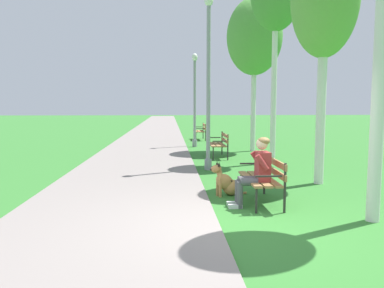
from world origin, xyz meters
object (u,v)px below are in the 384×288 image
(park_bench_far, at_px, (201,130))
(birch_tree_fourth, at_px, (254,37))
(person_seated_on_near_bench, at_px, (257,169))
(park_bench_mid, at_px, (220,143))
(lamp_post_near, at_px, (208,81))
(park_bench_near, at_px, (264,175))
(dog_shepherd, at_px, (227,183))
(lamp_post_mid, at_px, (195,99))

(park_bench_far, distance_m, birch_tree_fourth, 6.44)
(person_seated_on_near_bench, bearing_deg, park_bench_mid, 88.34)
(park_bench_mid, bearing_deg, lamp_post_near, -104.61)
(person_seated_on_near_bench, bearing_deg, park_bench_near, 52.13)
(park_bench_near, height_order, dog_shepherd, park_bench_near)
(park_bench_far, xyz_separation_m, person_seated_on_near_bench, (-0.08, -13.02, 0.17))
(park_bench_mid, bearing_deg, park_bench_near, -89.80)
(park_bench_near, distance_m, park_bench_mid, 6.13)
(park_bench_far, distance_m, person_seated_on_near_bench, 13.02)
(park_bench_mid, relative_size, dog_shepherd, 1.85)
(park_bench_near, height_order, park_bench_far, same)
(park_bench_far, bearing_deg, dog_shepherd, -92.28)
(birch_tree_fourth, bearing_deg, park_bench_far, 108.64)
(park_bench_mid, distance_m, dog_shepherd, 5.59)
(lamp_post_near, bearing_deg, lamp_post_mid, 89.85)
(park_bench_mid, distance_m, birch_tree_fourth, 4.52)
(park_bench_mid, distance_m, person_seated_on_near_bench, 6.40)
(park_bench_far, distance_m, lamp_post_mid, 3.64)
(park_bench_far, bearing_deg, person_seated_on_near_bench, -90.37)
(person_seated_on_near_bench, xyz_separation_m, birch_tree_fourth, (1.73, 8.15, 3.70))
(park_bench_mid, xyz_separation_m, person_seated_on_near_bench, (-0.19, -6.40, 0.17))
(park_bench_mid, height_order, dog_shepherd, park_bench_mid)
(park_bench_near, bearing_deg, birch_tree_fourth, 79.07)
(lamp_post_mid, bearing_deg, park_bench_far, 80.69)
(park_bench_far, distance_m, lamp_post_near, 9.34)
(park_bench_mid, bearing_deg, birch_tree_fourth, 48.57)
(park_bench_mid, xyz_separation_m, park_bench_far, (-0.10, 6.62, 0.00))
(person_seated_on_near_bench, xyz_separation_m, dog_shepherd, (-0.40, 0.84, -0.42))
(park_bench_far, distance_m, dog_shepherd, 12.19)
(dog_shepherd, xyz_separation_m, birch_tree_fourth, (2.13, 7.31, 4.12))
(person_seated_on_near_bench, bearing_deg, dog_shepherd, 115.51)
(park_bench_near, relative_size, lamp_post_near, 0.32)
(park_bench_far, height_order, birch_tree_fourth, birch_tree_fourth)
(park_bench_mid, height_order, person_seated_on_near_bench, person_seated_on_near_bench)
(park_bench_near, height_order, person_seated_on_near_bench, person_seated_on_near_bench)
(person_seated_on_near_bench, height_order, lamp_post_mid, lamp_post_mid)
(park_bench_near, relative_size, birch_tree_fourth, 0.26)
(park_bench_near, bearing_deg, park_bench_far, 90.55)
(park_bench_far, xyz_separation_m, lamp_post_mid, (-0.53, -3.25, 1.54))
(park_bench_near, height_order, park_bench_mid, same)
(park_bench_mid, distance_m, lamp_post_mid, 3.76)
(lamp_post_mid, bearing_deg, dog_shepherd, -89.69)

